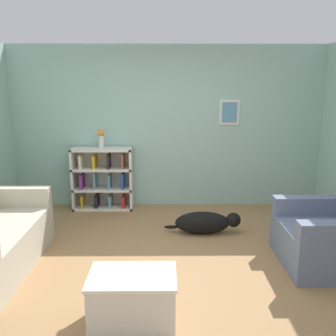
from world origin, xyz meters
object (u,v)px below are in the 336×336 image
Objects in this scene: recliner_chair at (334,235)px; coffee_table at (133,298)px; bookshelf at (103,179)px; dog at (206,222)px; vase at (101,138)px.

recliner_chair is 2.43m from coffee_table.
bookshelf is 3.13m from coffee_table.
bookshelf is 1.92m from dog.
bookshelf is 0.96× the size of dog.
recliner_chair is 3.45× the size of vase.
vase is (-1.56, 1.06, 1.01)m from dog.
dog is 2.14m from vase.
recliner_chair is at bearing -33.77° from vase.
coffee_table is at bearing -112.98° from dog.
dog is at bearing -34.19° from vase.
coffee_table reaches higher than dog.
coffee_table is (-2.18, -1.07, -0.10)m from recliner_chair.
recliner_chair is 0.98× the size of dog.
bookshelf is 1.36× the size of coffee_table.
recliner_chair is at bearing 26.05° from coffee_table.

